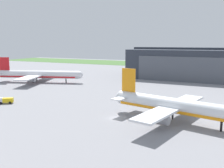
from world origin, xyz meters
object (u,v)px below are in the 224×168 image
airliner_near_right (175,106)px  baggage_tug (6,100)px  airliner_far_right (38,75)px  maintenance_hangar (192,64)px

airliner_near_right → baggage_tug: airliner_near_right is taller
airliner_far_right → airliner_near_right: size_ratio=1.20×
airliner_far_right → baggage_tug: (22.48, -42.30, -3.02)m
maintenance_hangar → airliner_far_right: size_ratio=1.54×
airliner_far_right → maintenance_hangar: bearing=36.1°
baggage_tug → airliner_near_right: bearing=4.4°
airliner_far_right → baggage_tug: size_ratio=9.09×
maintenance_hangar → airliner_near_right: maintenance_hangar is taller
maintenance_hangar → airliner_near_right: size_ratio=1.85×
maintenance_hangar → baggage_tug: maintenance_hangar is taller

